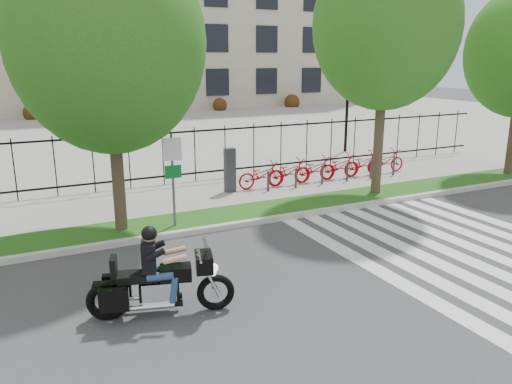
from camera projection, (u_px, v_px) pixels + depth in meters
name	position (u px, v px, depth m)	size (l,w,h in m)	color
ground	(293.00, 291.00, 10.07)	(120.00, 120.00, 0.00)	#3C3C3F
curb	(217.00, 228.00, 13.61)	(60.00, 0.20, 0.15)	#B7B4AC
grass_verge	(206.00, 219.00, 14.34)	(60.00, 1.50, 0.15)	#245A16
sidewalk	(179.00, 198.00, 16.51)	(60.00, 3.50, 0.15)	gray
plaza	(94.00, 132.00, 31.73)	(80.00, 34.00, 0.10)	gray
crosswalk_stripes	(464.00, 251.00, 12.13)	(5.70, 8.00, 0.01)	silver
iron_fence	(163.00, 157.00, 17.75)	(30.00, 0.06, 2.00)	black
lamp_post_right	(348.00, 88.00, 23.91)	(1.06, 0.70, 4.25)	black
street_tree_1	(108.00, 41.00, 12.06)	(4.78, 4.78, 7.55)	#392A1F
street_tree_2	(386.00, 26.00, 15.55)	(4.58, 4.58, 8.03)	#392A1F
bike_share_station	(325.00, 168.00, 18.54)	(7.75, 0.85, 1.50)	#2D2D33
sign_pole_regulatory	(173.00, 168.00, 13.15)	(0.50, 0.09, 2.50)	#59595B
motorcycle_rider	(160.00, 280.00, 8.98)	(2.60, 1.19, 2.06)	black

